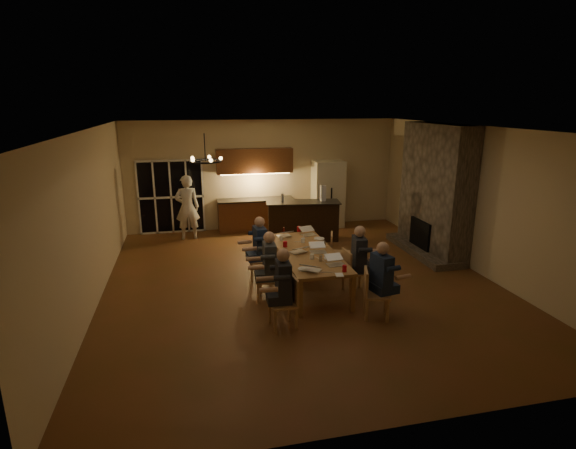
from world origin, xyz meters
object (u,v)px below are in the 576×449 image
Objects in this scene: refrigerator at (328,194)px; plate_left at (304,269)px; laptop_c at (298,247)px; bar_island at (303,221)px; person_left_mid at (270,267)px; chandelier at (205,161)px; laptop_f at (309,230)px; can_silver at (321,258)px; person_left_near at (283,288)px; chair_left_far at (260,259)px; chair_right_far at (340,253)px; bar_blender at (323,193)px; redcup_near at (345,268)px; mug_back at (281,238)px; redcup_far at (299,229)px; standing_person at (187,207)px; person_right_mid at (359,260)px; mug_front at (312,256)px; chair_right_near at (377,294)px; can_cola at (284,230)px; plate_near at (329,258)px; plate_far at (319,239)px; laptop_e at (284,231)px; person_left_far at (260,248)px; chair_left_near at (283,303)px; person_right_near at (381,280)px; mug_mid at (303,240)px; laptop_d at (318,247)px; redcup_mid at (285,244)px; can_right at (324,244)px; bar_bottle at (283,198)px; chair_left_mid at (269,278)px; dining_table at (307,269)px; chair_right_mid at (355,271)px.

plate_left is (-2.14, -5.32, -0.24)m from refrigerator.
bar_island is at bearing -129.10° from laptop_c.
person_left_mid is 2.59× the size of chandelier.
laptop_f reaches higher than can_silver.
person_left_near is 11.50× the size of can_silver.
chair_left_far is 1.81m from chair_right_far.
bar_blender reaches higher than laptop_f.
redcup_near is at bearing 64.27° from person_left_mid.
redcup_far reaches higher than mug_back.
person_left_mid is (-1.80, -1.13, 0.24)m from chair_right_far.
standing_person reaches higher than chair_left_far.
person_right_mid is 13.80× the size of mug_front.
chair_right_near reaches higher than can_cola.
person_left_mid reaches higher than plate_near.
can_silver is at bearing 92.48° from laptop_c.
chair_left_far is 3.80× the size of plate_far.
plate_left is (-0.08, -2.12, -0.10)m from laptop_e.
person_left_far is 6.19× the size of plate_near.
chair_left_near and chair_right_far have the same top height.
refrigerator is at bearing -2.46° from person_right_mid.
mug_mid is at bearing 9.61° from person_right_near.
laptop_d is 2.67× the size of can_cola.
redcup_mid is at bearing 21.43° from person_right_near.
can_right is (-0.50, -0.35, 0.37)m from chair_right_far.
bar_bottle is at bearing 95.40° from laptop_d.
chair_left_near is at bearing -102.52° from can_cola.
mug_back is (-1.09, -2.27, 0.26)m from bar_island.
person_left_mid is (-1.70, 1.09, 0.24)m from chair_right_near.
plate_left is at bearing 68.14° from chair_left_mid.
chair_left_near reaches higher than redcup_mid.
redcup_mid is at bearing -123.50° from bar_blender.
can_silver is at bearing -82.39° from can_cola.
laptop_c is 3.20× the size of mug_front.
can_cola is (0.70, 0.85, 0.12)m from person_left_far.
refrigerator is 16.67× the size of redcup_mid.
plate_left is (-1.05, -4.11, 0.22)m from bar_island.
chair_left_mid is at bearing -130.86° from mug_mid.
chair_right_far is 1.08m from laptop_d.
can_silver is (-0.73, 1.01, 0.37)m from chair_right_near.
chair_left_near is 1.67× the size of chandelier.
mug_front is (-1.85, -4.81, -0.20)m from refrigerator.
dining_table is 2.03× the size of person_left_near.
plate_near is (0.11, -0.42, -0.10)m from laptop_d.
chair_right_mid and chair_right_far have the same top height.
person_left_far is 1.10m from can_cola.
person_right_mid reaches higher than plate_left.
person_left_mid is at bearing -105.71° from bar_bottle.
chair_right_mid is at bearing -62.20° from can_cola.
laptop_f is 2.25m from bar_blender.
chair_left_mid is 1.00× the size of chair_left_far.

